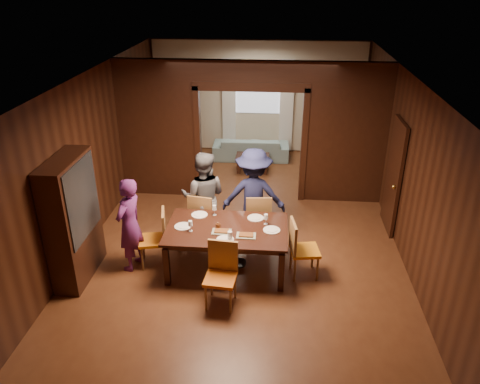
# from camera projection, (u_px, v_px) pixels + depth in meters

# --- Properties ---
(floor) EXTENTS (9.00, 9.00, 0.00)m
(floor) POSITION_uv_depth(u_px,v_px,m) (244.00, 233.00, 8.76)
(floor) COLOR #572D18
(floor) RESTS_ON ground
(ceiling) EXTENTS (5.50, 9.00, 0.02)m
(ceiling) POSITION_uv_depth(u_px,v_px,m) (245.00, 78.00, 7.50)
(ceiling) COLOR silver
(ceiling) RESTS_ON room_walls
(room_walls) EXTENTS (5.52, 9.01, 2.90)m
(room_walls) POSITION_uv_depth(u_px,v_px,m) (252.00, 126.00, 9.80)
(room_walls) COLOR black
(room_walls) RESTS_ON floor
(person_purple) EXTENTS (0.54, 0.67, 1.58)m
(person_purple) POSITION_uv_depth(u_px,v_px,m) (130.00, 225.00, 7.45)
(person_purple) COLOR #5E2265
(person_purple) RESTS_ON floor
(person_grey) EXTENTS (0.82, 0.64, 1.68)m
(person_grey) POSITION_uv_depth(u_px,v_px,m) (204.00, 197.00, 8.25)
(person_grey) COLOR #505257
(person_grey) RESTS_ON floor
(person_navy) EXTENTS (1.12, 0.65, 1.74)m
(person_navy) POSITION_uv_depth(u_px,v_px,m) (254.00, 195.00, 8.24)
(person_navy) COLOR #191D3F
(person_navy) RESTS_ON floor
(sofa) EXTENTS (1.95, 0.80, 0.57)m
(sofa) POSITION_uv_depth(u_px,v_px,m) (251.00, 148.00, 12.10)
(sofa) COLOR #82A6AA
(sofa) RESTS_ON floor
(serving_bowl) EXTENTS (0.29, 0.29, 0.07)m
(serving_bowl) POSITION_uv_depth(u_px,v_px,m) (237.00, 224.00, 7.45)
(serving_bowl) COLOR black
(serving_bowl) RESTS_ON dining_table
(dining_table) EXTENTS (1.92, 1.20, 0.76)m
(dining_table) POSITION_uv_depth(u_px,v_px,m) (227.00, 248.00, 7.59)
(dining_table) COLOR black
(dining_table) RESTS_ON floor
(coffee_table) EXTENTS (0.80, 0.50, 0.40)m
(coffee_table) POSITION_uv_depth(u_px,v_px,m) (253.00, 163.00, 11.37)
(coffee_table) COLOR black
(coffee_table) RESTS_ON floor
(chair_left) EXTENTS (0.53, 0.53, 0.97)m
(chair_left) POSITION_uv_depth(u_px,v_px,m) (153.00, 238.00, 7.66)
(chair_left) COLOR orange
(chair_left) RESTS_ON floor
(chair_right) EXTENTS (0.51, 0.51, 0.97)m
(chair_right) POSITION_uv_depth(u_px,v_px,m) (305.00, 249.00, 7.38)
(chair_right) COLOR orange
(chair_right) RESTS_ON floor
(chair_far_l) EXTENTS (0.51, 0.51, 0.97)m
(chair_far_l) POSITION_uv_depth(u_px,v_px,m) (204.00, 217.00, 8.34)
(chair_far_l) COLOR red
(chair_far_l) RESTS_ON floor
(chair_far_r) EXTENTS (0.48, 0.48, 0.97)m
(chair_far_r) POSITION_uv_depth(u_px,v_px,m) (258.00, 217.00, 8.31)
(chair_far_r) COLOR red
(chair_far_r) RESTS_ON floor
(chair_near) EXTENTS (0.48, 0.48, 0.97)m
(chair_near) POSITION_uv_depth(u_px,v_px,m) (220.00, 277.00, 6.72)
(chair_near) COLOR #C95F12
(chair_near) RESTS_ON floor
(hutch) EXTENTS (0.40, 1.20, 2.00)m
(hutch) POSITION_uv_depth(u_px,v_px,m) (73.00, 220.00, 7.17)
(hutch) COLOR black
(hutch) RESTS_ON floor
(door_right) EXTENTS (0.06, 0.90, 2.10)m
(door_right) POSITION_uv_depth(u_px,v_px,m) (394.00, 176.00, 8.54)
(door_right) COLOR black
(door_right) RESTS_ON floor
(window_far) EXTENTS (1.20, 0.03, 1.30)m
(window_far) POSITION_uv_depth(u_px,v_px,m) (258.00, 88.00, 12.01)
(window_far) COLOR silver
(window_far) RESTS_ON back_wall
(curtain_left) EXTENTS (0.35, 0.06, 2.40)m
(curtain_left) POSITION_uv_depth(u_px,v_px,m) (229.00, 105.00, 12.22)
(curtain_left) COLOR white
(curtain_left) RESTS_ON back_wall
(curtain_right) EXTENTS (0.35, 0.06, 2.40)m
(curtain_right) POSITION_uv_depth(u_px,v_px,m) (287.00, 106.00, 12.11)
(curtain_right) COLOR white
(curtain_right) RESTS_ON back_wall
(plate_left) EXTENTS (0.27, 0.27, 0.01)m
(plate_left) POSITION_uv_depth(u_px,v_px,m) (183.00, 226.00, 7.46)
(plate_left) COLOR silver
(plate_left) RESTS_ON dining_table
(plate_far_l) EXTENTS (0.27, 0.27, 0.01)m
(plate_far_l) POSITION_uv_depth(u_px,v_px,m) (199.00, 215.00, 7.81)
(plate_far_l) COLOR white
(plate_far_l) RESTS_ON dining_table
(plate_far_r) EXTENTS (0.27, 0.27, 0.01)m
(plate_far_r) POSITION_uv_depth(u_px,v_px,m) (256.00, 218.00, 7.71)
(plate_far_r) COLOR silver
(plate_far_r) RESTS_ON dining_table
(plate_right) EXTENTS (0.27, 0.27, 0.01)m
(plate_right) POSITION_uv_depth(u_px,v_px,m) (272.00, 230.00, 7.35)
(plate_right) COLOR silver
(plate_right) RESTS_ON dining_table
(plate_near) EXTENTS (0.27, 0.27, 0.01)m
(plate_near) POSITION_uv_depth(u_px,v_px,m) (225.00, 240.00, 7.10)
(plate_near) COLOR silver
(plate_near) RESTS_ON dining_table
(platter_a) EXTENTS (0.30, 0.20, 0.04)m
(platter_a) POSITION_uv_depth(u_px,v_px,m) (221.00, 231.00, 7.30)
(platter_a) COLOR gray
(platter_a) RESTS_ON dining_table
(platter_b) EXTENTS (0.30, 0.20, 0.04)m
(platter_b) POSITION_uv_depth(u_px,v_px,m) (246.00, 235.00, 7.19)
(platter_b) COLOR gray
(platter_b) RESTS_ON dining_table
(wineglass_left) EXTENTS (0.08, 0.08, 0.18)m
(wineglass_left) POSITION_uv_depth(u_px,v_px,m) (190.00, 226.00, 7.30)
(wineglass_left) COLOR silver
(wineglass_left) RESTS_ON dining_table
(wineglass_far) EXTENTS (0.08, 0.08, 0.18)m
(wineglass_far) POSITION_uv_depth(u_px,v_px,m) (214.00, 210.00, 7.78)
(wineglass_far) COLOR silver
(wineglass_far) RESTS_ON dining_table
(wineglass_right) EXTENTS (0.08, 0.08, 0.18)m
(wineglass_right) POSITION_uv_depth(u_px,v_px,m) (266.00, 219.00, 7.50)
(wineglass_right) COLOR white
(wineglass_right) RESTS_ON dining_table
(tumbler) EXTENTS (0.07, 0.07, 0.14)m
(tumbler) POSITION_uv_depth(u_px,v_px,m) (230.00, 236.00, 7.08)
(tumbler) COLOR silver
(tumbler) RESTS_ON dining_table
(condiment_jar) EXTENTS (0.08, 0.08, 0.11)m
(condiment_jar) POSITION_uv_depth(u_px,v_px,m) (218.00, 226.00, 7.38)
(condiment_jar) COLOR #4D2611
(condiment_jar) RESTS_ON dining_table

